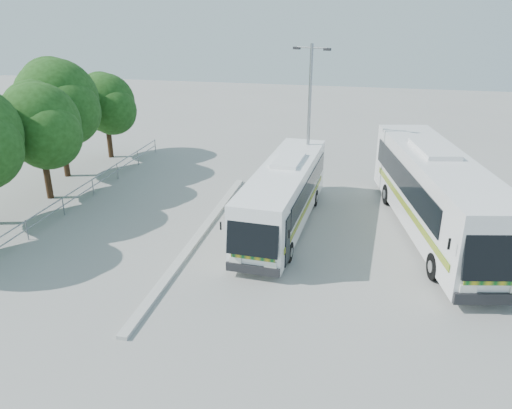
% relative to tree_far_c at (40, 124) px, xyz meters
% --- Properties ---
extents(ground, '(100.00, 100.00, 0.00)m').
position_rel_tree_far_c_xyz_m(ground, '(12.12, -5.10, -4.26)').
color(ground, gray).
rests_on(ground, ground).
extents(kerb_divider, '(0.40, 16.00, 0.15)m').
position_rel_tree_far_c_xyz_m(kerb_divider, '(9.82, -3.10, -4.18)').
color(kerb_divider, '#B2B2AD').
rests_on(kerb_divider, ground).
extents(railing, '(0.06, 22.00, 1.00)m').
position_rel_tree_far_c_xyz_m(railing, '(2.12, -1.10, -3.52)').
color(railing, gray).
rests_on(railing, ground).
extents(tree_far_c, '(4.97, 4.69, 6.49)m').
position_rel_tree_far_c_xyz_m(tree_far_c, '(0.00, 0.00, 0.00)').
color(tree_far_c, '#382314').
rests_on(tree_far_c, ground).
extents(tree_far_d, '(5.62, 5.30, 7.33)m').
position_rel_tree_far_c_xyz_m(tree_far_d, '(-1.19, 3.70, 0.56)').
color(tree_far_d, '#382314').
rests_on(tree_far_d, ground).
extents(tree_far_e, '(4.54, 4.28, 5.92)m').
position_rel_tree_far_c_xyz_m(tree_far_e, '(-0.51, 8.20, -0.37)').
color(tree_far_e, '#382314').
rests_on(tree_far_e, ground).
extents(coach_main, '(2.92, 11.19, 3.07)m').
position_rel_tree_far_c_xyz_m(coach_main, '(13.52, -1.00, -2.57)').
color(coach_main, white).
rests_on(coach_main, ground).
extents(coach_adjacent, '(5.41, 13.85, 3.77)m').
position_rel_tree_far_c_xyz_m(coach_adjacent, '(20.62, -0.29, -2.19)').
color(coach_adjacent, silver).
rests_on(coach_adjacent, ground).
extents(lamppost, '(2.02, 0.74, 8.39)m').
position_rel_tree_far_c_xyz_m(lamppost, '(14.12, 3.29, 0.37)').
color(lamppost, gray).
rests_on(lamppost, ground).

